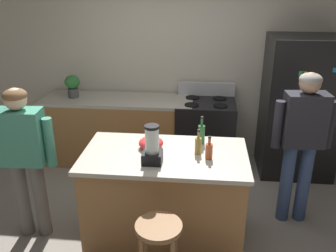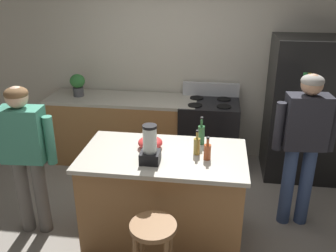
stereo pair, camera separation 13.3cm
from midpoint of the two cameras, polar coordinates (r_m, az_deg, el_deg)
ground_plane at (r=3.84m, az=-1.50°, el=-16.60°), size 14.00×14.00×0.00m
back_wall at (r=5.04m, az=1.13°, el=10.20°), size 8.00×0.10×2.70m
kitchen_island at (r=3.57m, az=-1.57°, el=-10.87°), size 1.52×0.85×0.91m
back_counter_run at (r=5.06m, az=-8.39°, el=-0.63°), size 2.00×0.64×0.91m
refrigerator at (r=4.85m, az=19.21°, el=2.75°), size 0.90×0.73×1.77m
stove_range at (r=4.89m, az=5.00°, el=-1.17°), size 0.76×0.65×1.09m
person_by_island_left at (r=3.64m, az=-22.62°, el=-3.65°), size 0.59×0.25×1.53m
person_by_sink_right at (r=3.77m, az=19.34°, el=-1.42°), size 0.60×0.25×1.60m
bar_stool at (r=2.93m, az=-2.80°, el=-17.63°), size 0.36×0.36×0.69m
potted_plant at (r=5.03m, az=-15.48°, el=6.27°), size 0.20×0.20×0.30m
blender_appliance at (r=3.13m, az=-3.72°, el=-3.34°), size 0.17×0.17×0.35m
bottle_olive_oil at (r=3.51m, az=4.19°, el=-1.20°), size 0.07×0.07×0.28m
bottle_cooking_sauce at (r=3.23m, az=5.27°, el=-3.87°), size 0.06×0.06×0.22m
bottle_vinegar at (r=3.31m, az=3.60°, el=-2.99°), size 0.06×0.06×0.24m
mixing_bowl at (r=3.43m, az=-3.79°, el=-2.68°), size 0.23×0.23×0.10m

